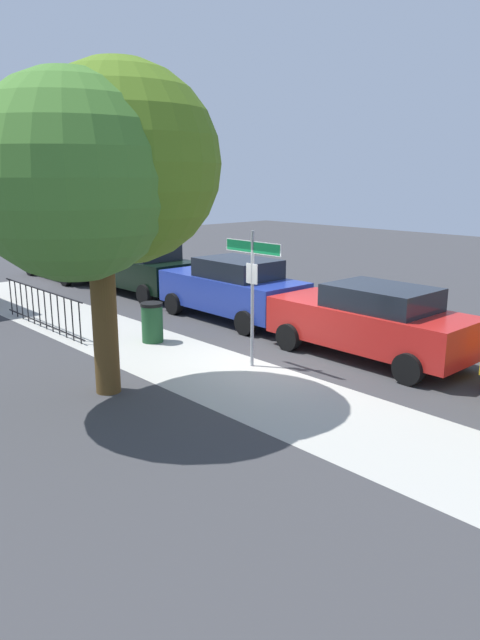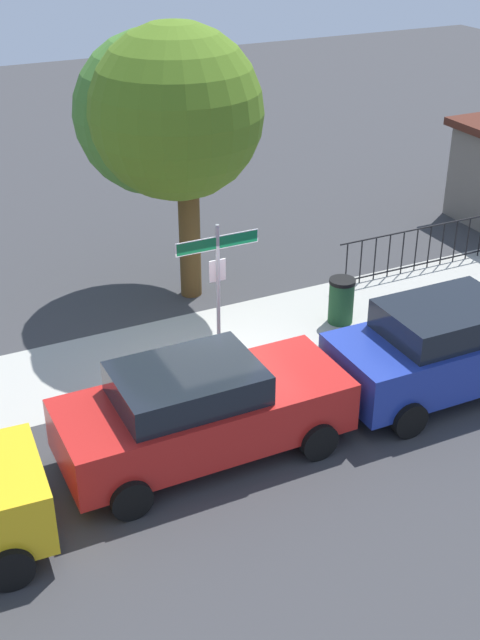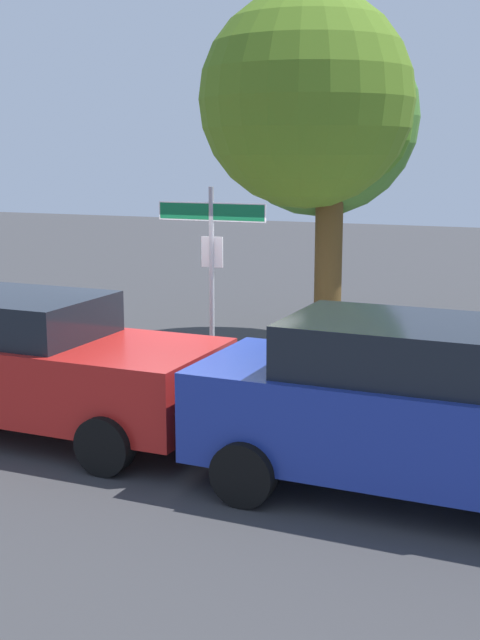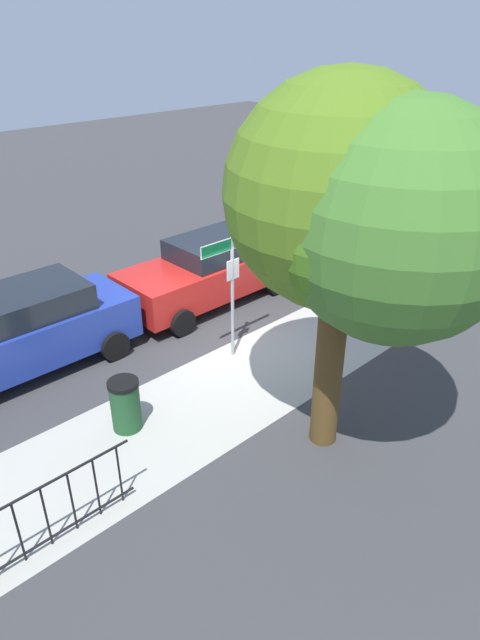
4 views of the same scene
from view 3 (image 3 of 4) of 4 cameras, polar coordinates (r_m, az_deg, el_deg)
ground_plane at (r=11.58m, az=-3.27°, el=-5.43°), size 60.00×60.00×0.00m
sidewalk_strip at (r=12.07m, az=8.09°, el=-4.82°), size 24.00×2.60×0.00m
street_sign at (r=11.48m, az=-1.96°, el=4.82°), size 1.60×0.07×2.89m
shade_tree at (r=14.23m, az=5.24°, el=13.84°), size 3.50×4.40×5.91m
car_red at (r=10.42m, az=-14.32°, el=-2.78°), size 4.65×2.03×1.67m
car_blue at (r=8.30m, az=12.40°, el=-6.00°), size 4.60×2.03×1.76m
trash_bin at (r=11.33m, az=13.18°, el=-3.50°), size 0.55×0.55×0.98m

